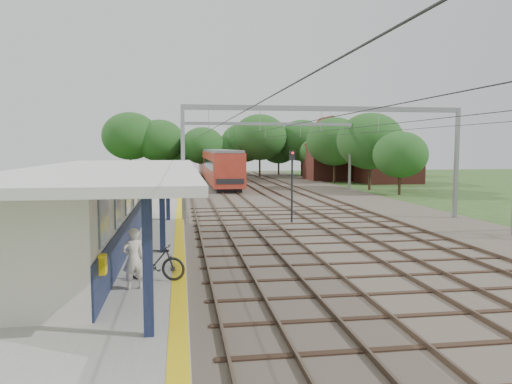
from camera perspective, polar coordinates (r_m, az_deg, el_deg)
ground at (r=15.70m, az=11.19°, el=-11.88°), size 160.00×160.00×0.00m
ballast_bed at (r=45.27m, az=3.09°, el=-0.56°), size 18.00×90.00×0.10m
platform at (r=28.54m, az=-13.26°, el=-3.83°), size 5.00×52.00×0.35m
yellow_stripe at (r=28.42m, az=-8.73°, el=-3.42°), size 0.45×52.00×0.01m
station_building at (r=21.58m, az=-18.51°, el=-1.83°), size 3.41×18.00×3.40m
canopy at (r=20.29m, az=-16.03°, el=2.34°), size 6.40×20.00×3.44m
rail_tracks at (r=44.82m, az=-0.04°, el=-0.45°), size 11.80×88.00×0.15m
catenary_system at (r=40.31m, az=3.64°, el=6.51°), size 17.22×88.00×7.00m
tree_band at (r=71.79m, az=-1.42°, el=5.46°), size 31.72×30.88×8.82m
house_near at (r=65.56m, az=14.93°, el=3.63°), size 7.00×6.12×7.89m
house_far at (r=69.42m, az=9.15°, el=4.02°), size 8.00×6.12×8.66m
person at (r=15.35m, az=-13.84°, el=-7.40°), size 0.79×0.66×1.85m
bicycle at (r=16.29m, az=-11.48°, el=-7.82°), size 2.05×1.12×1.19m
train at (r=66.97m, az=-4.63°, el=3.22°), size 3.16×39.28×4.13m
signal_post at (r=29.49m, az=4.14°, el=1.58°), size 0.30×0.26×4.34m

